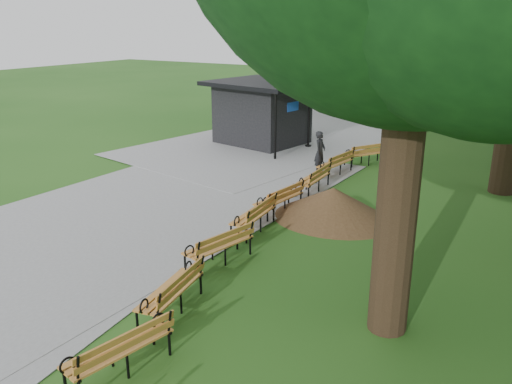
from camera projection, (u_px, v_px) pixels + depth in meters
The scene contains 14 objects.
ground at pixel (182, 281), 11.27m from camera, with size 100.00×100.00×0.00m, color #225217.
path at pixel (140, 207), 15.67m from camera, with size 12.00×38.00×0.06m, color gray.
person at pixel (320, 152), 19.17m from camera, with size 0.56×0.37×1.53m, color black.
kiosk at pixel (262, 112), 23.53m from camera, with size 4.52×3.93×2.83m, color black, non-canonical shape.
lamp_post at pixel (310, 101), 22.55m from camera, with size 0.32×0.32×2.80m.
dirt_mound at pixel (333, 203), 14.69m from camera, with size 2.95×2.95×0.92m, color #47301C.
bench_1 at pixel (119, 348), 8.22m from camera, with size 1.90×0.64×0.88m, color #BD732B, non-canonical shape.
bench_2 at pixel (170, 291), 9.97m from camera, with size 1.90×0.64×0.88m, color #BD732B, non-canonical shape.
bench_3 at pixel (219, 245), 12.01m from camera, with size 1.90×0.64×0.88m, color #BD732B, non-canonical shape.
bench_4 at pixel (253, 215), 13.86m from camera, with size 1.90×0.64×0.88m, color #BD732B, non-canonical shape.
bench_5 at pixel (279, 199), 15.14m from camera, with size 1.90×0.64×0.88m, color #BD732B, non-canonical shape.
bench_6 at pixel (313, 179), 17.04m from camera, with size 1.90×0.64×0.88m, color #BD732B, non-canonical shape.
bench_7 at pixel (335, 163), 18.89m from camera, with size 1.90×0.64×0.88m, color #BD732B, non-canonical shape.
bench_8 at pixel (365, 153), 20.29m from camera, with size 1.90×0.64×0.88m, color #BD732B, non-canonical shape.
Camera 1 is at (6.61, -7.82, 5.34)m, focal length 36.73 mm.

